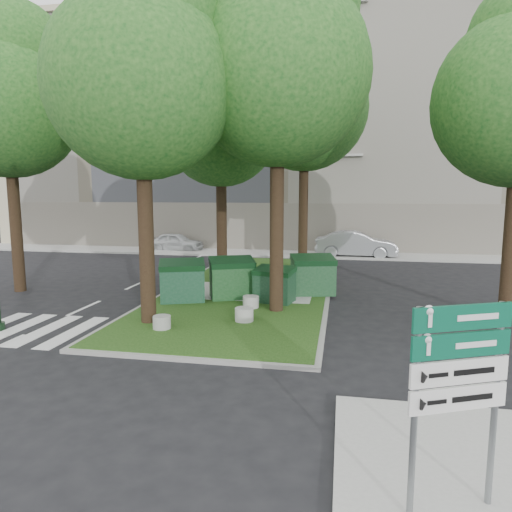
% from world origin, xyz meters
% --- Properties ---
extents(ground, '(120.00, 120.00, 0.00)m').
position_xyz_m(ground, '(0.00, 0.00, 0.00)').
color(ground, black).
rests_on(ground, ground).
extents(median_island, '(6.00, 16.00, 0.12)m').
position_xyz_m(median_island, '(0.50, 8.00, 0.06)').
color(median_island, '#193E11').
rests_on(median_island, ground).
extents(median_kerb, '(6.30, 16.30, 0.10)m').
position_xyz_m(median_kerb, '(0.50, 8.00, 0.05)').
color(median_kerb, gray).
rests_on(median_kerb, ground).
extents(building_sidewalk, '(42.00, 3.00, 0.12)m').
position_xyz_m(building_sidewalk, '(0.00, 18.50, 0.06)').
color(building_sidewalk, '#999993').
rests_on(building_sidewalk, ground).
extents(zebra_crossing, '(5.00, 3.00, 0.01)m').
position_xyz_m(zebra_crossing, '(-3.75, 1.50, 0.01)').
color(zebra_crossing, silver).
rests_on(zebra_crossing, ground).
extents(apartment_building, '(41.00, 12.00, 16.00)m').
position_xyz_m(apartment_building, '(0.00, 26.00, 8.00)').
color(apartment_building, tan).
rests_on(apartment_building, ground).
extents(tree_median_near_left, '(5.20, 5.20, 10.53)m').
position_xyz_m(tree_median_near_left, '(-1.41, 2.56, 7.32)').
color(tree_median_near_left, black).
rests_on(tree_median_near_left, ground).
extents(tree_median_near_right, '(5.60, 5.60, 11.46)m').
position_xyz_m(tree_median_near_right, '(2.09, 4.56, 7.99)').
color(tree_median_near_right, black).
rests_on(tree_median_near_right, ground).
extents(tree_median_mid, '(4.80, 4.80, 9.99)m').
position_xyz_m(tree_median_mid, '(-0.91, 9.06, 6.98)').
color(tree_median_mid, black).
rests_on(tree_median_mid, ground).
extents(tree_median_far, '(5.80, 5.80, 11.93)m').
position_xyz_m(tree_median_far, '(2.29, 12.06, 8.32)').
color(tree_median_far, black).
rests_on(tree_median_far, ground).
extents(tree_street_left, '(5.40, 5.40, 11.00)m').
position_xyz_m(tree_street_left, '(-8.41, 6.06, 7.65)').
color(tree_street_left, black).
rests_on(tree_street_left, ground).
extents(dumpster_a, '(1.83, 1.56, 1.45)m').
position_xyz_m(dumpster_a, '(-1.43, 5.20, 0.81)').
color(dumpster_a, '#0F3922').
rests_on(dumpster_a, median_island).
extents(dumpster_b, '(1.88, 1.63, 1.47)m').
position_xyz_m(dumpster_b, '(0.17, 5.97, 0.83)').
color(dumpster_b, '#134118').
rests_on(dumpster_b, median_island).
extents(dumpster_c, '(1.51, 1.22, 1.24)m').
position_xyz_m(dumpster_c, '(1.77, 5.62, 0.72)').
color(dumpster_c, black).
rests_on(dumpster_c, median_island).
extents(dumpster_d, '(1.82, 1.49, 1.47)m').
position_xyz_m(dumpster_d, '(3.00, 7.11, 0.83)').
color(dumpster_d, '#123C1C').
rests_on(dumpster_d, median_island).
extents(bollard_left, '(0.50, 0.50, 0.36)m').
position_xyz_m(bollard_left, '(-0.86, 1.92, 0.30)').
color(bollard_left, gray).
rests_on(bollard_left, median_island).
extents(bollard_right, '(0.55, 0.55, 0.39)m').
position_xyz_m(bollard_right, '(1.25, 3.08, 0.32)').
color(bollard_right, '#A3A39E').
rests_on(bollard_right, median_island).
extents(bollard_mid, '(0.53, 0.53, 0.38)m').
position_xyz_m(bollard_mid, '(1.13, 4.67, 0.31)').
color(bollard_mid, '#A8A9A3').
rests_on(bollard_mid, median_island).
extents(litter_bin, '(0.43, 0.43, 0.76)m').
position_xyz_m(litter_bin, '(3.20, 8.92, 0.50)').
color(litter_bin, yellow).
rests_on(litter_bin, median_island).
extents(directional_sign, '(1.17, 0.55, 2.53)m').
position_xyz_m(directional_sign, '(5.38, -4.38, 1.80)').
color(directional_sign, slate).
rests_on(directional_sign, sidewalk_corner).
extents(car_white, '(3.73, 1.70, 1.24)m').
position_xyz_m(car_white, '(-6.82, 18.94, 0.62)').
color(car_white, silver).
rests_on(car_white, ground).
extents(car_silver, '(4.84, 1.75, 1.59)m').
position_xyz_m(car_silver, '(4.88, 18.16, 0.79)').
color(car_silver, '#9FA2A7').
rests_on(car_silver, ground).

